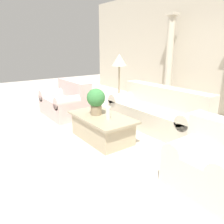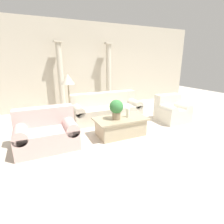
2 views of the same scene
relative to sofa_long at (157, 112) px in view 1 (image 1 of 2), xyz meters
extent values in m
plane|color=beige|center=(-0.08, -0.73, -0.33)|extent=(16.00, 16.00, 0.00)
cube|color=beige|center=(-0.08, 1.93, 1.27)|extent=(10.00, 0.06, 3.20)
cube|color=beige|center=(0.00, -0.06, -0.11)|extent=(2.16, 0.84, 0.44)
cube|color=beige|center=(0.00, 0.22, 0.30)|extent=(2.16, 0.29, 0.39)
cylinder|color=beige|center=(-0.94, -0.06, 0.11)|extent=(0.28, 0.84, 0.28)
cylinder|color=beige|center=(0.94, -0.06, 0.11)|extent=(0.28, 0.84, 0.28)
cube|color=beige|center=(-1.88, -1.21, -0.11)|extent=(1.24, 0.84, 0.44)
cube|color=beige|center=(-1.88, -0.94, 0.30)|extent=(1.24, 0.29, 0.39)
cylinder|color=beige|center=(-2.36, -1.21, 0.11)|extent=(0.28, 0.84, 0.28)
cylinder|color=beige|center=(-1.39, -1.21, 0.11)|extent=(0.28, 0.84, 0.28)
cube|color=tan|center=(-0.15, -1.27, -0.13)|extent=(1.14, 0.63, 0.40)
cube|color=tan|center=(-0.15, -1.27, 0.09)|extent=(1.29, 0.72, 0.04)
cylinder|color=#937F60|center=(-0.28, -1.30, 0.20)|extent=(0.20, 0.20, 0.17)
sphere|color=#387A3D|center=(-0.28, -1.30, 0.42)|extent=(0.33, 0.33, 0.33)
cylinder|color=silver|center=(0.05, -1.28, 0.22)|extent=(0.08, 0.08, 0.22)
cylinder|color=gray|center=(-1.15, -0.11, -0.32)|extent=(0.28, 0.28, 0.03)
cylinder|color=gray|center=(-1.15, -0.11, 0.28)|extent=(0.04, 0.04, 1.16)
cone|color=beige|center=(-1.15, -0.11, 0.99)|extent=(0.34, 0.34, 0.27)
cylinder|color=beige|center=(-1.07, 1.56, 0.86)|extent=(0.20, 0.20, 2.39)
cube|color=beige|center=(-1.07, 1.56, 2.09)|extent=(0.28, 0.28, 0.06)
cube|color=beige|center=(1.78, -1.02, -0.12)|extent=(0.84, 0.78, 0.43)
cylinder|color=beige|center=(1.49, -1.02, 0.09)|extent=(0.28, 0.78, 0.28)
camera|label=1|loc=(2.94, -3.30, 1.31)|focal=35.00mm
camera|label=2|loc=(-2.05, -4.88, 1.47)|focal=28.00mm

